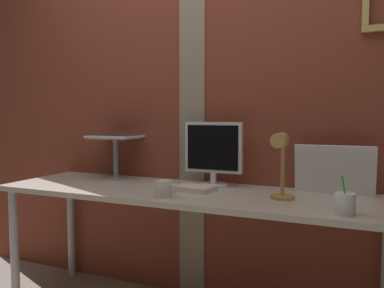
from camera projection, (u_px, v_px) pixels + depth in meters
The scene contains 10 objects.
brick_wall_back at pixel (209, 100), 2.42m from camera, with size 3.71×0.16×2.52m.
desk at pixel (185, 203), 2.13m from camera, with size 2.17×0.62×0.75m.
monitor at pixel (213, 151), 2.24m from camera, with size 0.35×0.18×0.37m.
laptop_stand at pixel (116, 151), 2.52m from camera, with size 0.28×0.22×0.27m.
laptop at pixel (122, 128), 2.57m from camera, with size 0.31×0.31×0.24m.
whiteboard_panel at pixel (334, 170), 2.01m from camera, with size 0.40×0.02×0.26m, color white.
desk_lamp at pixel (281, 159), 1.85m from camera, with size 0.12×0.20×0.33m.
pen_cup at pixel (345, 204), 1.60m from camera, with size 0.08×0.08×0.17m.
coffee_mug at pixel (164, 189), 1.93m from camera, with size 0.12×0.09×0.09m.
paper_clutter_stack at pixel (195, 189), 2.10m from camera, with size 0.20×0.14×0.03m, color silver.
Camera 1 is at (0.87, -1.84, 1.17)m, focal length 35.94 mm.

